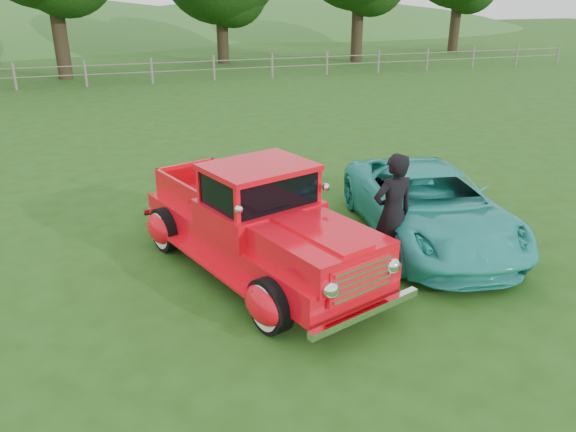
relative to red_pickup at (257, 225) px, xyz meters
name	(u,v)px	position (x,y,z in m)	size (l,w,h in m)	color
ground	(322,322)	(0.41, -1.72, -0.80)	(140.00, 140.00, 0.00)	#234913
distant_hills	(82,77)	(-3.67, 57.75, -5.34)	(116.00, 60.00, 18.00)	#2E6525
fence_line	(152,71)	(0.41, 20.28, -0.19)	(48.00, 0.12, 1.20)	slate
red_pickup	(257,225)	(0.00, 0.00, 0.00)	(3.31, 5.28, 1.78)	black
teal_sedan	(429,205)	(3.21, 0.25, -0.15)	(2.13, 4.62, 1.28)	#2CB3A7
man	(392,214)	(1.99, -0.62, 0.17)	(0.70, 0.46, 1.93)	black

